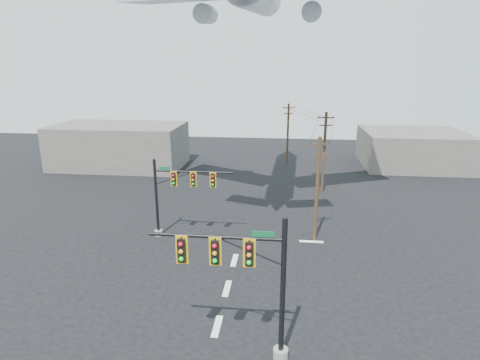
# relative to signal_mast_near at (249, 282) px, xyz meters

# --- Properties ---
(ground) EXTENTS (120.00, 120.00, 0.00)m
(ground) POSITION_rel_signal_mast_near_xyz_m (-2.02, 2.23, -4.29)
(ground) COLOR black
(ground) RESTS_ON ground
(lane_markings) EXTENTS (14.00, 21.20, 0.01)m
(lane_markings) POSITION_rel_signal_mast_near_xyz_m (-2.02, 7.56, -4.28)
(lane_markings) COLOR white
(lane_markings) RESTS_ON ground
(signal_mast_near) EXTENTS (6.84, 0.84, 7.63)m
(signal_mast_near) POSITION_rel_signal_mast_near_xyz_m (0.00, 0.00, 0.00)
(signal_mast_near) COLOR gray
(signal_mast_near) RESTS_ON ground
(signal_mast_far) EXTENTS (6.88, 0.75, 6.80)m
(signal_mast_far) POSITION_rel_signal_mast_near_xyz_m (-7.48, 13.99, -0.43)
(signal_mast_far) COLOR gray
(signal_mast_far) RESTS_ON ground
(utility_pole_a) EXTENTS (1.73, 0.60, 8.82)m
(utility_pole_a) POSITION_rel_signal_mast_near_xyz_m (4.25, 14.64, 0.32)
(utility_pole_a) COLOR #462D1E
(utility_pole_a) RESTS_ON ground
(utility_pole_b) EXTENTS (1.87, 0.42, 9.25)m
(utility_pole_b) POSITION_rel_signal_mast_near_xyz_m (5.96, 27.85, 0.55)
(utility_pole_b) COLOR #462D1E
(utility_pole_b) RESTS_ON ground
(utility_pole_c) EXTENTS (1.75, 0.71, 8.84)m
(utility_pole_c) POSITION_rel_signal_mast_near_xyz_m (1.95, 41.29, 0.34)
(utility_pole_c) COLOR #462D1E
(utility_pole_c) RESTS_ON ground
(power_lines) EXTENTS (5.68, 26.65, 0.03)m
(power_lines) POSITION_rel_signal_mast_near_xyz_m (4.52, 28.08, 4.09)
(power_lines) COLOR black
(building_left) EXTENTS (18.00, 10.00, 6.00)m
(building_left) POSITION_rel_signal_mast_near_xyz_m (-22.02, 37.23, -1.29)
(building_left) COLOR #66605A
(building_left) RESTS_ON ground
(building_right) EXTENTS (14.00, 12.00, 5.00)m
(building_right) POSITION_rel_signal_mast_near_xyz_m (19.98, 42.23, -1.79)
(building_right) COLOR #66605A
(building_right) RESTS_ON ground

